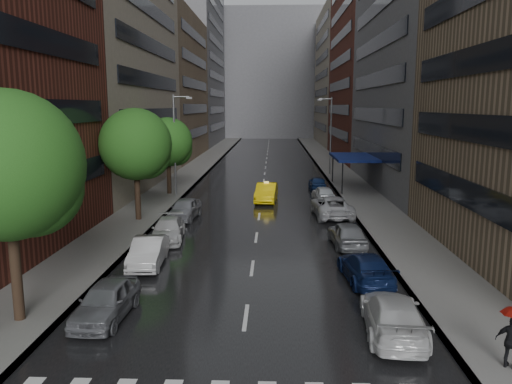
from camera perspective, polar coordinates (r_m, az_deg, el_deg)
ground at (r=16.57m, az=-1.99°, el=-19.75°), size 220.00×220.00×0.00m
road at (r=64.90m, az=1.07°, el=2.61°), size 14.00×140.00×0.01m
sidewalk_left at (r=65.65m, az=-6.82°, el=2.68°), size 4.00×140.00×0.15m
sidewalk_right at (r=65.37m, az=8.99°, el=2.60°), size 4.00×140.00×0.15m
buildings_left at (r=75.31m, az=-10.71°, el=15.63°), size 8.00×108.00×38.00m
buildings_right at (r=72.75m, az=13.52°, el=14.99°), size 8.05×109.10×36.00m
building_far at (r=132.61m, az=1.59°, el=13.22°), size 40.00×14.00×32.00m
tree_near at (r=20.19m, az=-26.58°, el=2.70°), size 5.54×5.54×8.82m
tree_mid at (r=36.01m, az=-13.60°, el=5.30°), size 5.05×5.05×8.04m
tree_far at (r=46.45m, az=-10.04°, el=5.63°), size 4.49×4.49×7.15m
taxi at (r=42.93m, az=1.19°, el=-0.06°), size 2.05×4.97×1.60m
parked_cars_left at (r=29.03m, az=-10.94°, el=-5.23°), size 2.34×21.84×1.52m
parked_cars_right at (r=32.57m, az=9.65°, el=-3.52°), size 2.94×36.14×1.58m
street_lamp_left at (r=45.35m, az=-9.19°, el=5.56°), size 1.74×0.22×9.00m
street_lamp_right at (r=59.84m, az=8.46°, el=6.59°), size 1.74×0.22×9.00m
awning at (r=50.26m, az=11.11°, el=3.90°), size 4.00×8.00×3.12m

